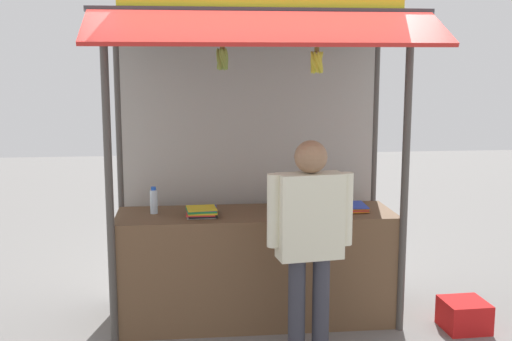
# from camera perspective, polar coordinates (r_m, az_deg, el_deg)

# --- Properties ---
(ground_plane) EXTENTS (20.00, 20.00, 0.00)m
(ground_plane) POSITION_cam_1_polar(r_m,az_deg,el_deg) (5.56, 0.00, -13.10)
(ground_plane) COLOR slate
(stall_counter) EXTENTS (2.28, 0.67, 0.93)m
(stall_counter) POSITION_cam_1_polar(r_m,az_deg,el_deg) (5.39, 0.00, -8.55)
(stall_counter) COLOR brown
(stall_counter) RESTS_ON ground
(stall_structure) EXTENTS (2.48, 1.59, 2.88)m
(stall_structure) POSITION_cam_1_polar(r_m,az_deg,el_deg) (5.31, -0.19, 5.29)
(stall_structure) COLOR #4C4742
(stall_structure) RESTS_ON ground
(water_bottle_far_right) EXTENTS (0.06, 0.06, 0.22)m
(water_bottle_far_right) POSITION_cam_1_polar(r_m,az_deg,el_deg) (5.43, 2.52, -2.25)
(water_bottle_far_right) COLOR silver
(water_bottle_far_right) RESTS_ON stall_counter
(water_bottle_center) EXTENTS (0.06, 0.06, 0.22)m
(water_bottle_center) POSITION_cam_1_polar(r_m,az_deg,el_deg) (5.28, -9.10, -2.70)
(water_bottle_center) COLOR silver
(water_bottle_center) RESTS_ON stall_counter
(water_bottle_rear_center) EXTENTS (0.08, 0.08, 0.27)m
(water_bottle_rear_center) POSITION_cam_1_polar(r_m,az_deg,el_deg) (5.54, 4.73, -1.79)
(water_bottle_rear_center) COLOR silver
(water_bottle_rear_center) RESTS_ON stall_counter
(magazine_stack_front_right) EXTENTS (0.25, 0.32, 0.05)m
(magazine_stack_front_right) POSITION_cam_1_polar(r_m,az_deg,el_deg) (5.42, 8.47, -3.24)
(magazine_stack_front_right) COLOR red
(magazine_stack_front_right) RESTS_ON stall_counter
(magazine_stack_back_left) EXTENTS (0.25, 0.26, 0.07)m
(magazine_stack_back_left) POSITION_cam_1_polar(r_m,az_deg,el_deg) (5.16, -4.87, -3.68)
(magazine_stack_back_left) COLOR white
(magazine_stack_back_left) RESTS_ON stall_counter
(banana_bunch_leftmost) EXTENTS (0.10, 0.10, 0.31)m
(banana_bunch_leftmost) POSITION_cam_1_polar(r_m,az_deg,el_deg) (4.67, -3.02, 9.93)
(banana_bunch_leftmost) COLOR #332D23
(banana_bunch_inner_right) EXTENTS (0.12, 0.12, 0.34)m
(banana_bunch_inner_right) POSITION_cam_1_polar(r_m,az_deg,el_deg) (4.76, 5.43, 9.63)
(banana_bunch_inner_right) COLOR #332D23
(vendor_person) EXTENTS (0.61, 0.25, 1.61)m
(vendor_person) POSITION_cam_1_polar(r_m,az_deg,el_deg) (4.55, 4.82, -5.36)
(vendor_person) COLOR #383842
(vendor_person) RESTS_ON ground
(plastic_crate) EXTENTS (0.36, 0.36, 0.24)m
(plastic_crate) POSITION_cam_1_polar(r_m,az_deg,el_deg) (5.58, 18.05, -12.15)
(plastic_crate) COLOR red
(plastic_crate) RESTS_ON ground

